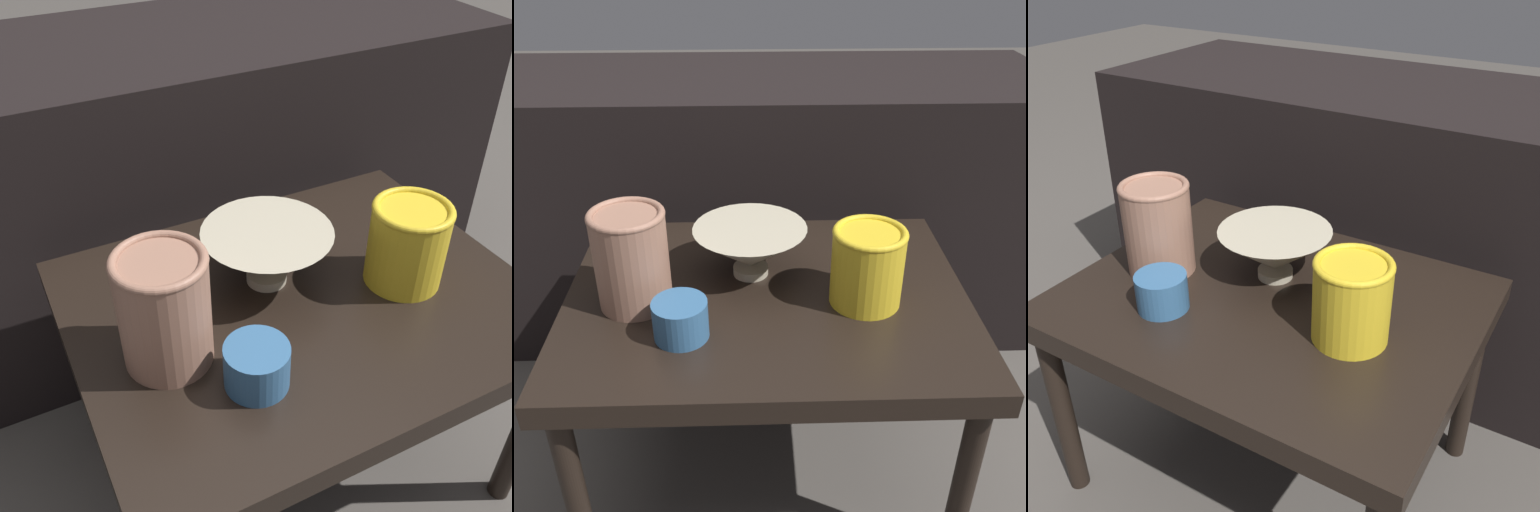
# 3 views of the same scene
# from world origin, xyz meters

# --- Properties ---
(ground_plane) EXTENTS (8.00, 8.00, 0.00)m
(ground_plane) POSITION_xyz_m (0.00, 0.00, 0.00)
(ground_plane) COLOR #4C4742
(table) EXTENTS (0.67, 0.52, 0.41)m
(table) POSITION_xyz_m (0.00, 0.00, 0.36)
(table) COLOR black
(table) RESTS_ON ground_plane
(couch_backdrop) EXTENTS (1.39, 0.50, 0.63)m
(couch_backdrop) POSITION_xyz_m (0.00, 0.57, 0.32)
(couch_backdrop) COLOR black
(couch_backdrop) RESTS_ON ground_plane
(bowl) EXTENTS (0.20, 0.20, 0.09)m
(bowl) POSITION_xyz_m (-0.03, 0.06, 0.46)
(bowl) COLOR #B2A88E
(bowl) RESTS_ON table
(vase_textured_left) EXTENTS (0.12, 0.12, 0.16)m
(vase_textured_left) POSITION_xyz_m (-0.21, -0.02, 0.49)
(vase_textured_left) COLOR #996B56
(vase_textured_left) RESTS_ON table
(vase_colorful_right) EXTENTS (0.12, 0.12, 0.13)m
(vase_colorful_right) POSITION_xyz_m (0.16, -0.03, 0.47)
(vase_colorful_right) COLOR gold
(vase_colorful_right) RESTS_ON table
(cup) EXTENTS (0.08, 0.08, 0.06)m
(cup) POSITION_xyz_m (-0.13, -0.12, 0.44)
(cup) COLOR #33608E
(cup) RESTS_ON table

